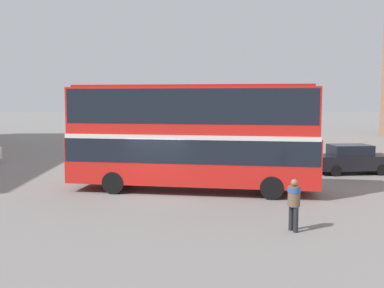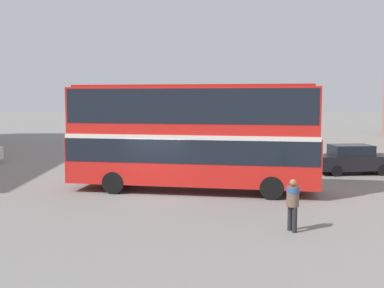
{
  "view_description": "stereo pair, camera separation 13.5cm",
  "coord_description": "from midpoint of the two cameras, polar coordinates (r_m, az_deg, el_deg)",
  "views": [
    {
      "loc": [
        1.09,
        -19.24,
        4.22
      ],
      "look_at": [
        1.62,
        0.89,
        2.17
      ],
      "focal_mm": 42.0,
      "sensor_mm": 36.0,
      "label": 1
    },
    {
      "loc": [
        1.22,
        -19.24,
        4.22
      ],
      "look_at": [
        1.62,
        0.89,
        2.17
      ],
      "focal_mm": 42.0,
      "sensor_mm": 36.0,
      "label": 2
    }
  ],
  "objects": [
    {
      "name": "ground_plane",
      "position": [
        19.73,
        -4.48,
        -6.54
      ],
      "size": [
        240.0,
        240.0,
        0.0
      ],
      "primitive_type": "plane",
      "color": "gray"
    },
    {
      "name": "double_decker_bus",
      "position": [
        20.19,
        0.19,
        1.63
      ],
      "size": [
        11.41,
        4.53,
        4.81
      ],
      "rotation": [
        0.0,
        0.0,
        -0.19
      ],
      "color": "red",
      "rests_on": "ground_plane"
    },
    {
      "name": "pedestrian_foreground",
      "position": [
        14.65,
        12.93,
        -6.89
      ],
      "size": [
        0.54,
        0.54,
        1.68
      ],
      "rotation": [
        0.0,
        0.0,
        3.52
      ],
      "color": "#232328",
      "rests_on": "ground_plane"
    },
    {
      "name": "parked_car_side_street",
      "position": [
        26.74,
        19.87,
        -1.85
      ],
      "size": [
        4.33,
        2.02,
        1.63
      ],
      "rotation": [
        0.0,
        0.0,
        0.08
      ],
      "color": "black",
      "rests_on": "ground_plane"
    },
    {
      "name": "parked_car_kerb_far",
      "position": [
        33.26,
        -0.03,
        -0.12
      ],
      "size": [
        4.42,
        2.71,
        1.55
      ],
      "rotation": [
        0.0,
        0.0,
        0.25
      ],
      "color": "maroon",
      "rests_on": "ground_plane"
    }
  ]
}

